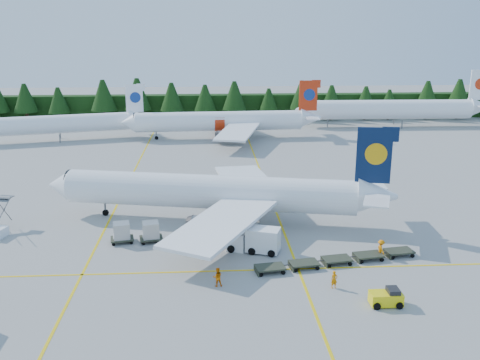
{
  "coord_description": "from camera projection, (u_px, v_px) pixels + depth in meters",
  "views": [
    {
      "loc": [
        -2.29,
        -51.53,
        21.69
      ],
      "look_at": [
        1.68,
        12.61,
        3.5
      ],
      "focal_mm": 40.0,
      "sensor_mm": 36.0,
      "label": 1
    }
  ],
  "objects": [
    {
      "name": "dolly_train",
      "position": [
        337.0,
        259.0,
        51.12
      ],
      "size": [
        16.14,
        5.02,
        0.16
      ],
      "rotation": [
        0.0,
        0.0,
        0.15
      ],
      "color": "#333829",
      "rests_on": "ground"
    },
    {
      "name": "taxi_stripe_b",
      "position": [
        267.0,
        189.0,
        75.09
      ],
      "size": [
        0.25,
        120.0,
        0.01
      ],
      "primitive_type": "cube",
      "color": "yellow",
      "rests_on": "ground"
    },
    {
      "name": "airliner_far_left",
      "position": [
        44.0,
        125.0,
        106.22
      ],
      "size": [
        36.43,
        11.65,
        10.77
      ],
      "rotation": [
        0.0,
        0.0,
        0.24
      ],
      "color": "white",
      "rests_on": "ground"
    },
    {
      "name": "baggage_tug",
      "position": [
        387.0,
        297.0,
        43.4
      ],
      "size": [
        2.59,
        1.39,
        1.38
      ],
      "rotation": [
        0.0,
        0.0,
        -0.0
      ],
      "color": "yellow",
      "rests_on": "ground"
    },
    {
      "name": "uld_pair",
      "position": [
        136.0,
        231.0,
        56.12
      ],
      "size": [
        5.69,
        2.22,
        1.81
      ],
      "rotation": [
        0.0,
        0.0,
        0.18
      ],
      "color": "#333829",
      "rests_on": "ground"
    },
    {
      "name": "taxi_stripe_cross",
      "position": [
        234.0,
        271.0,
        49.77
      ],
      "size": [
        80.0,
        0.25,
        0.01
      ],
      "primitive_type": "cube",
      "color": "yellow",
      "rests_on": "ground"
    },
    {
      "name": "crew_c",
      "position": [
        381.0,
        249.0,
        52.3
      ],
      "size": [
        0.59,
        0.82,
        1.88
      ],
      "primitive_type": "imported",
      "rotation": [
        0.0,
        0.0,
        1.66
      ],
      "color": "orange",
      "rests_on": "ground"
    },
    {
      "name": "airliner_far_right",
      "position": [
        384.0,
        109.0,
        122.21
      ],
      "size": [
        44.15,
        5.07,
        12.84
      ],
      "rotation": [
        0.0,
        0.0,
        -0.02
      ],
      "color": "white",
      "rests_on": "ground"
    },
    {
      "name": "service_truck",
      "position": [
        254.0,
        240.0,
        53.81
      ],
      "size": [
        5.58,
        3.51,
        2.53
      ],
      "rotation": [
        0.0,
        0.0,
        -0.33
      ],
      "color": "white",
      "rests_on": "ground"
    },
    {
      "name": "treeline_hedge",
      "position": [
        216.0,
        107.0,
        133.46
      ],
      "size": [
        220.0,
        4.0,
        6.0
      ],
      "primitive_type": "cube",
      "color": "black",
      "rests_on": "ground"
    },
    {
      "name": "crew_b",
      "position": [
        217.0,
        277.0,
        46.56
      ],
      "size": [
        0.91,
        0.74,
        1.73
      ],
      "primitive_type": "imported",
      "rotation": [
        0.0,
        0.0,
        3.25
      ],
      "color": "orange",
      "rests_on": "ground"
    },
    {
      "name": "airliner_navy",
      "position": [
        203.0,
        192.0,
        61.87
      ],
      "size": [
        39.37,
        32.06,
        11.58
      ],
      "rotation": [
        0.0,
        0.0,
        -0.21
      ],
      "color": "white",
      "rests_on": "ground"
    },
    {
      "name": "ground",
      "position": [
        231.0,
        246.0,
        55.53
      ],
      "size": [
        320.0,
        320.0,
        0.0
      ],
      "primitive_type": "plane",
      "color": "#9C9B96",
      "rests_on": "ground"
    },
    {
      "name": "crew_a",
      "position": [
        334.0,
        280.0,
        46.22
      ],
      "size": [
        0.63,
        0.47,
        1.59
      ],
      "primitive_type": "imported",
      "rotation": [
        0.0,
        0.0,
        0.17
      ],
      "color": "orange",
      "rests_on": "ground"
    },
    {
      "name": "taxi_stripe_a",
      "position": [
        124.0,
        192.0,
        73.9
      ],
      "size": [
        0.25,
        120.0,
        0.01
      ],
      "primitive_type": "cube",
      "color": "yellow",
      "rests_on": "ground"
    },
    {
      "name": "airliner_red",
      "position": [
        216.0,
        122.0,
        108.98
      ],
      "size": [
        39.95,
        32.83,
        11.61
      ],
      "rotation": [
        0.0,
        0.0,
        0.04
      ],
      "color": "white",
      "rests_on": "ground"
    }
  ]
}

